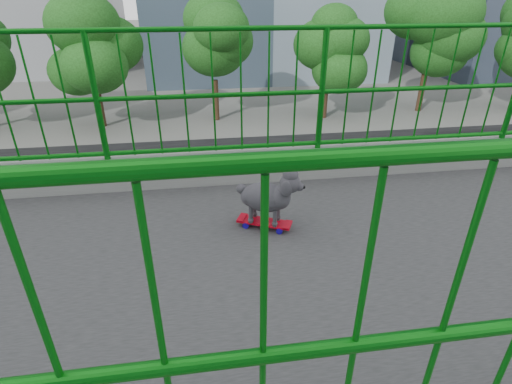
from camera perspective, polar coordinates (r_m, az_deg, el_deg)
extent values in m
cube|color=black|center=(17.65, -16.49, -3.04)|extent=(18.00, 90.00, 0.02)
cylinder|color=black|center=(29.65, -21.79, 11.46)|extent=(0.44, 0.44, 2.73)
ellipsoid|color=#163D10|center=(29.03, -22.91, 17.40)|extent=(4.20, 4.20, 3.57)
cylinder|color=black|center=(29.23, -5.90, 13.19)|extent=(0.44, 0.44, 2.87)
ellipsoid|color=#163D10|center=(28.58, -6.24, 19.78)|extent=(4.60, 4.60, 3.91)
cylinder|color=black|center=(30.07, 9.99, 13.13)|extent=(0.44, 0.44, 2.66)
ellipsoid|color=#163D10|center=(29.48, 10.49, 18.83)|extent=(4.00, 4.00, 3.40)
cylinder|color=black|center=(33.93, 23.00, 13.36)|extent=(0.44, 0.44, 3.01)
ellipsoid|color=#163D10|center=(33.35, 24.20, 19.35)|extent=(5.00, 5.00, 4.25)
cube|color=red|center=(3.11, 1.23, -4.38)|extent=(0.29, 0.44, 0.01)
cube|color=#99999E|center=(3.15, -1.19, -4.24)|extent=(0.08, 0.06, 0.02)
cylinder|color=#1707A2|center=(3.20, -0.89, -3.88)|extent=(0.04, 0.06, 0.05)
sphere|color=yellow|center=(3.20, -0.89, -3.88)|extent=(0.02, 0.02, 0.02)
cylinder|color=#1707A2|center=(3.11, -1.50, -4.90)|extent=(0.04, 0.06, 0.05)
sphere|color=yellow|center=(3.11, -1.50, -4.90)|extent=(0.02, 0.02, 0.02)
cube|color=#99999E|center=(3.09, 3.69, -5.01)|extent=(0.08, 0.06, 0.02)
cylinder|color=#1707A2|center=(3.14, 3.92, -4.62)|extent=(0.04, 0.06, 0.05)
sphere|color=yellow|center=(3.14, 3.92, -4.62)|extent=(0.02, 0.02, 0.02)
cylinder|color=#1707A2|center=(3.05, 3.45, -5.69)|extent=(0.04, 0.06, 0.05)
sphere|color=yellow|center=(3.05, 3.45, -5.69)|extent=(0.02, 0.02, 0.02)
ellipsoid|color=#27252A|center=(3.00, 1.27, -0.76)|extent=(0.35, 0.41, 0.23)
sphere|color=#27252A|center=(2.89, 5.01, 1.32)|extent=(0.16, 0.16, 0.16)
sphere|color=black|center=(2.88, 6.97, 0.71)|extent=(0.03, 0.03, 0.03)
sphere|color=#27252A|center=(3.03, -2.16, 0.46)|extent=(0.08, 0.08, 0.08)
cylinder|color=#27252A|center=(3.09, 3.24, -2.93)|extent=(0.03, 0.03, 0.14)
cylinder|color=#27252A|center=(3.01, 2.78, -3.86)|extent=(0.03, 0.03, 0.14)
cylinder|color=#27252A|center=(3.14, -0.23, -2.42)|extent=(0.03, 0.03, 0.14)
cylinder|color=#27252A|center=(3.05, -0.77, -3.32)|extent=(0.03, 0.03, 0.14)
imported|color=silver|center=(14.44, -23.09, -8.70)|extent=(1.40, 4.02, 1.32)
imported|color=#B40E07|center=(16.51, -8.17, -1.19)|extent=(2.64, 5.73, 1.59)
imported|color=#B40E07|center=(11.35, -1.79, -16.51)|extent=(1.67, 4.78, 1.58)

